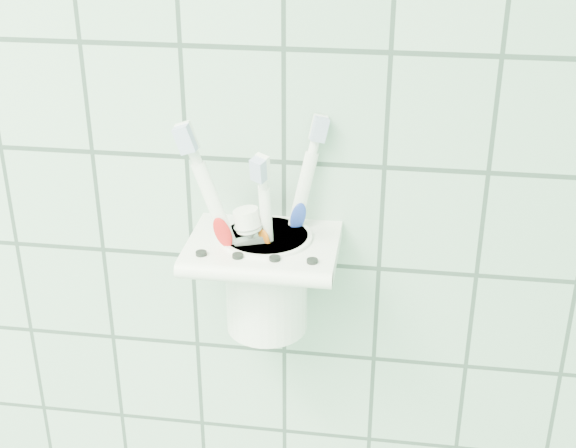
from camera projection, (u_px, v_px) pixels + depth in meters
The scene contains 6 objects.
holder_bracket at pixel (264, 249), 0.73m from camera, with size 0.14×0.11×0.04m.
cup at pixel (267, 278), 0.75m from camera, with size 0.09×0.09×0.10m.
toothbrush_pink at pixel (262, 228), 0.71m from camera, with size 0.07×0.02×0.21m.
toothbrush_blue at pixel (273, 218), 0.74m from camera, with size 0.05×0.04×0.20m.
toothbrush_orange at pixel (272, 225), 0.74m from camera, with size 0.02×0.06×0.19m.
toothpaste_tube at pixel (268, 263), 0.73m from camera, with size 0.05×0.03×0.13m.
Camera 1 is at (0.76, 0.51, 1.63)m, focal length 50.00 mm.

